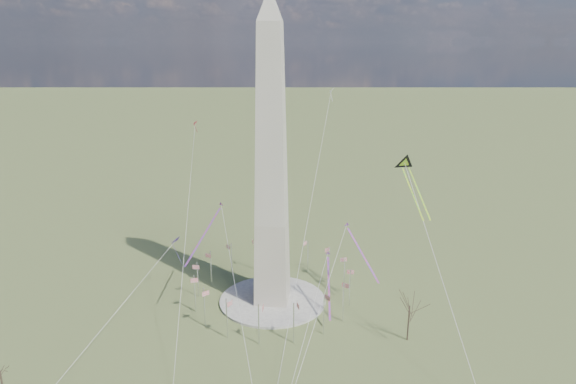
# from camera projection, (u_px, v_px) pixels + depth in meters

# --- Properties ---
(ground) EXTENTS (2000.00, 2000.00, 0.00)m
(ground) POSITION_uv_depth(u_px,v_px,m) (273.00, 301.00, 174.94)
(ground) COLOR #535F2F
(ground) RESTS_ON ground
(plaza) EXTENTS (36.00, 36.00, 0.80)m
(plaza) POSITION_uv_depth(u_px,v_px,m) (273.00, 300.00, 174.82)
(plaza) COLOR beige
(plaza) RESTS_ON ground
(washington_monument) EXTENTS (15.56, 15.56, 100.00)m
(washington_monument) POSITION_uv_depth(u_px,v_px,m) (271.00, 164.00, 161.46)
(washington_monument) COLOR #BEB29F
(washington_monument) RESTS_ON plaza
(flagpole_ring) EXTENTS (54.40, 54.40, 13.00)m
(flagpole_ring) POSITION_uv_depth(u_px,v_px,m) (272.00, 282.00, 172.89)
(flagpole_ring) COLOR white
(flagpole_ring) RESTS_ON ground
(tree_near) EXTENTS (9.67, 9.67, 16.91)m
(tree_near) POSITION_uv_depth(u_px,v_px,m) (410.00, 303.00, 148.88)
(tree_near) COLOR #433728
(tree_near) RESTS_ON ground
(kite_delta_black) EXTENTS (10.94, 20.23, 16.52)m
(kite_delta_black) POSITION_uv_depth(u_px,v_px,m) (406.00, 166.00, 162.33)
(kite_delta_black) COLOR black
(kite_delta_black) RESTS_ON ground
(kite_diamond_purple) EXTENTS (2.95, 3.73, 10.90)m
(kite_diamond_purple) POSITION_uv_depth(u_px,v_px,m) (176.00, 243.00, 177.28)
(kite_diamond_purple) COLOR navy
(kite_diamond_purple) RESTS_ON ground
(kite_streamer_left) EXTENTS (11.14, 16.61, 13.01)m
(kite_streamer_left) POSITION_uv_depth(u_px,v_px,m) (358.00, 246.00, 157.67)
(kite_streamer_left) COLOR red
(kite_streamer_left) RESTS_ON ground
(kite_streamer_mid) EXTENTS (8.19, 21.05, 14.96)m
(kite_streamer_mid) POSITION_uv_depth(u_px,v_px,m) (209.00, 226.00, 166.31)
(kite_streamer_mid) COLOR red
(kite_streamer_mid) RESTS_ON ground
(kite_streamer_right) EXTENTS (3.25, 21.10, 14.49)m
(kite_streamer_right) POSITION_uv_depth(u_px,v_px,m) (329.00, 276.00, 167.13)
(kite_streamer_right) COLOR red
(kite_streamer_right) RESTS_ON ground
(kite_small_red) EXTENTS (1.56, 2.21, 4.59)m
(kite_small_red) POSITION_uv_depth(u_px,v_px,m) (195.00, 124.00, 199.00)
(kite_small_red) COLOR red
(kite_small_red) RESTS_ON ground
(kite_small_white) EXTENTS (1.66, 2.42, 5.09)m
(kite_small_white) POSITION_uv_depth(u_px,v_px,m) (331.00, 92.00, 196.21)
(kite_small_white) COLOR white
(kite_small_white) RESTS_ON ground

